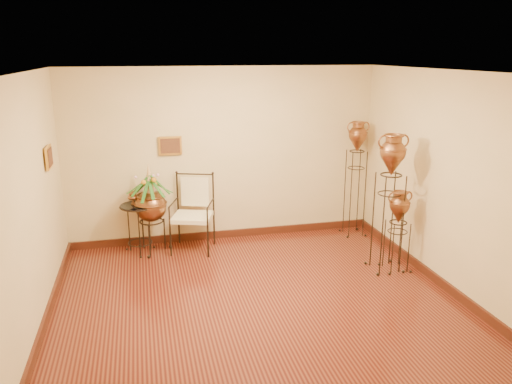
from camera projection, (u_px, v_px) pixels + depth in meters
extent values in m
plane|color=maroon|center=(260.00, 308.00, 6.07)|extent=(5.00, 5.00, 0.00)
cube|color=#431B0F|center=(226.00, 234.00, 8.37)|extent=(5.00, 0.04, 0.12)
cube|color=#431B0F|center=(42.00, 329.00, 5.51)|extent=(0.04, 5.00, 0.12)
cube|color=#431B0F|center=(442.00, 283.00, 6.59)|extent=(0.04, 5.00, 0.12)
cube|color=gold|center=(170.00, 146.00, 7.75)|extent=(0.36, 0.03, 0.29)
cube|color=gold|center=(49.00, 157.00, 6.42)|extent=(0.03, 0.36, 0.29)
cube|color=#FCF1BE|center=(192.00, 217.00, 7.71)|extent=(0.72, 0.69, 0.07)
cube|color=#FCF1BE|center=(192.00, 196.00, 7.62)|extent=(0.43, 0.17, 0.47)
cylinder|color=black|center=(138.00, 205.00, 7.57)|extent=(0.53, 0.53, 0.02)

